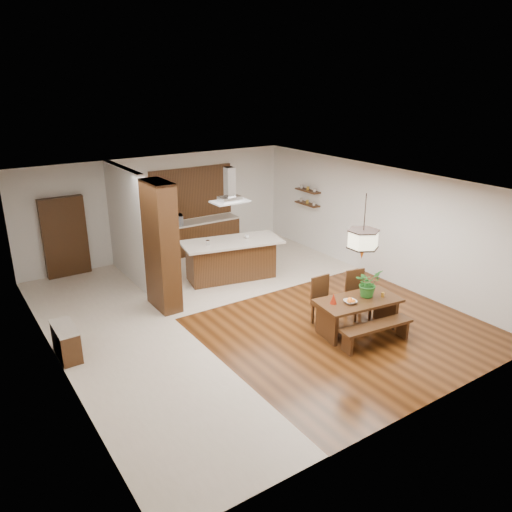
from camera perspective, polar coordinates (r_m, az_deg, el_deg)
room_shell at (r=10.53m, az=-1.36°, el=3.85°), size 9.00×9.04×2.92m
tile_hallway at (r=10.23m, az=-14.56°, el=-9.82°), size 2.50×9.00×0.01m
tile_kitchen at (r=13.82m, az=-2.49°, el=-1.19°), size 5.50×4.00×0.01m
soffit_band at (r=10.33m, az=-1.40°, el=8.25°), size 8.00×9.00×0.02m
partition_pier at (r=11.11m, az=-10.79°, el=1.06°), size 0.45×1.00×2.90m
partition_stub at (r=12.99m, az=-14.50°, el=3.52°), size 0.18×2.40×2.90m
hallway_console at (r=10.03m, az=-20.86°, el=-9.16°), size 0.37×0.88×0.63m
hallway_doorway at (r=13.80m, az=-20.99°, el=2.02°), size 1.10×0.20×2.10m
rear_counter at (r=14.96m, az=-6.73°, el=2.25°), size 2.60×0.62×0.95m
kitchen_window at (r=14.86m, az=-7.39°, el=7.19°), size 2.60×0.08×1.50m
shelf_lower at (r=14.94m, az=5.88°, el=5.94°), size 0.26×0.90×0.04m
shelf_upper at (r=14.85m, az=5.94°, el=7.44°), size 0.26×0.90×0.04m
dining_table at (r=10.40m, az=11.55°, el=-5.84°), size 1.81×1.08×0.71m
dining_bench at (r=10.11m, az=13.55°, el=-8.71°), size 1.59×0.52×0.44m
dining_chair_left at (r=10.55m, az=7.98°, el=-5.25°), size 0.47×0.47×1.04m
dining_chair_right at (r=11.02m, az=11.70°, el=-4.39°), size 0.54×0.54×1.03m
pendant_lantern at (r=9.79m, az=12.23°, el=3.29°), size 0.64×0.64×1.31m
foliage_plant at (r=10.41m, az=12.67°, el=-3.04°), size 0.55×0.49×0.58m
fruit_bowl at (r=10.12m, az=10.72°, el=-5.16°), size 0.30×0.30×0.06m
napkin_cone at (r=10.02m, az=8.84°, el=-4.84°), size 0.16×0.16×0.21m
gold_ornament at (r=10.53m, az=14.29°, el=-4.31°), size 0.07×0.07×0.10m
kitchen_island at (r=12.84m, az=-2.87°, el=-0.36°), size 2.69×1.58×1.04m
range_hood at (r=12.31m, az=-3.03°, el=8.12°), size 0.90×0.55×0.87m
island_cup at (r=12.81m, az=-1.06°, el=2.22°), size 0.14×0.14×0.09m
microwave at (r=14.44m, az=-9.45°, el=4.04°), size 0.62×0.51×0.30m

